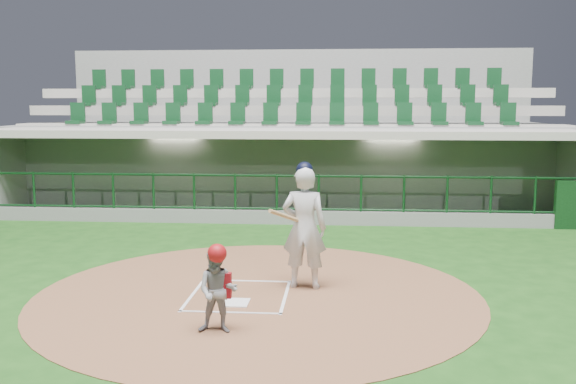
% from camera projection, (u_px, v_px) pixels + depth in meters
% --- Properties ---
extents(ground, '(120.00, 120.00, 0.00)m').
position_uv_depth(ground, '(242.00, 291.00, 10.60)').
color(ground, '#174213').
rests_on(ground, ground).
extents(dirt_circle, '(7.20, 7.20, 0.01)m').
position_uv_depth(dirt_circle, '(258.00, 295.00, 10.38)').
color(dirt_circle, brown).
rests_on(dirt_circle, ground).
extents(home_plate, '(0.43, 0.43, 0.02)m').
position_uv_depth(home_plate, '(235.00, 303.00, 9.90)').
color(home_plate, white).
rests_on(home_plate, dirt_circle).
extents(batter_box_chalk, '(1.55, 1.80, 0.01)m').
position_uv_depth(batter_box_chalk, '(239.00, 295.00, 10.30)').
color(batter_box_chalk, white).
rests_on(batter_box_chalk, ground).
extents(dugout_structure, '(16.40, 3.70, 3.00)m').
position_uv_depth(dugout_structure, '(285.00, 178.00, 18.18)').
color(dugout_structure, slate).
rests_on(dugout_structure, ground).
extents(seating_deck, '(17.00, 6.72, 5.15)m').
position_uv_depth(seating_deck, '(291.00, 154.00, 21.17)').
color(seating_deck, gray).
rests_on(seating_deck, ground).
extents(batter, '(0.94, 0.93, 2.12)m').
position_uv_depth(batter, '(304.00, 226.00, 10.62)').
color(batter, silver).
rests_on(batter, dirt_circle).
extents(catcher, '(0.55, 0.43, 1.22)m').
position_uv_depth(catcher, '(218.00, 289.00, 8.59)').
color(catcher, gray).
rests_on(catcher, dirt_circle).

